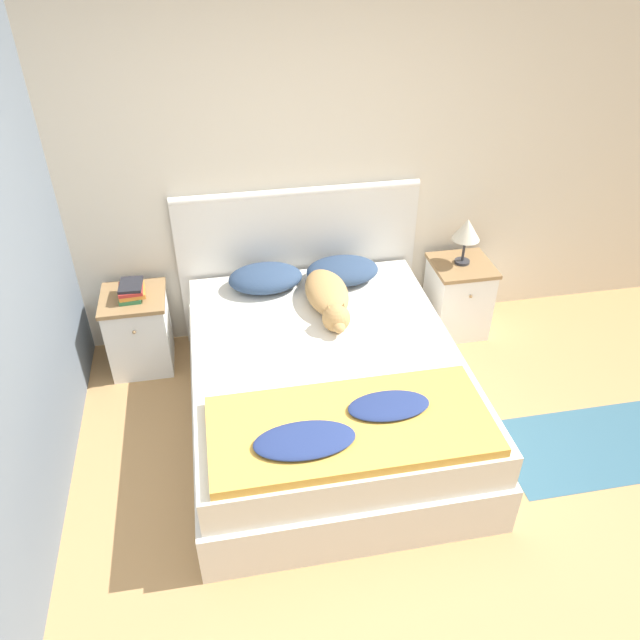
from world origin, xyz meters
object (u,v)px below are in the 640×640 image
(dog, at_px, (329,297))
(pillow_right, at_px, (342,271))
(nightstand_left, at_px, (139,331))
(nightstand_right, at_px, (458,297))
(table_lamp, at_px, (467,231))
(book_stack, at_px, (131,291))
(pillow_left, at_px, (265,278))
(bed, at_px, (326,388))

(dog, bearing_deg, pillow_right, 62.75)
(nightstand_left, relative_size, nightstand_right, 1.00)
(table_lamp, bearing_deg, book_stack, -179.13)
(nightstand_left, distance_m, pillow_left, 0.96)
(nightstand_right, distance_m, dog, 1.16)
(nightstand_left, height_order, pillow_right, pillow_right)
(bed, height_order, table_lamp, table_lamp)
(pillow_left, distance_m, dog, 0.49)
(bed, bearing_deg, table_lamp, 35.31)
(dog, height_order, table_lamp, table_lamp)
(bed, xyz_separation_m, dog, (0.11, 0.48, 0.36))
(bed, height_order, nightstand_right, nightstand_right)
(pillow_left, xyz_separation_m, pillow_right, (0.54, 0.00, 0.00))
(pillow_right, height_order, book_stack, pillow_right)
(pillow_right, height_order, dog, dog)
(book_stack, height_order, table_lamp, table_lamp)
(nightstand_right, relative_size, book_stack, 2.78)
(nightstand_left, relative_size, book_stack, 2.78)
(nightstand_left, relative_size, table_lamp, 1.65)
(nightstand_left, relative_size, dog, 0.73)
(table_lamp, bearing_deg, nightstand_left, -179.59)
(nightstand_right, height_order, table_lamp, table_lamp)
(nightstand_left, height_order, dog, dog)
(pillow_right, distance_m, dog, 0.35)
(dog, bearing_deg, nightstand_left, 165.48)
(pillow_left, bearing_deg, book_stack, -179.99)
(pillow_left, bearing_deg, table_lamp, 1.40)
(pillow_right, distance_m, book_stack, 1.43)
(nightstand_right, height_order, pillow_left, pillow_left)
(pillow_right, bearing_deg, nightstand_right, 1.15)
(book_stack, bearing_deg, pillow_right, 0.01)
(nightstand_left, distance_m, book_stack, 0.34)
(nightstand_right, relative_size, pillow_right, 1.14)
(pillow_right, relative_size, book_stack, 2.45)
(dog, bearing_deg, nightstand_right, 17.32)
(bed, relative_size, dog, 2.59)
(nightstand_left, height_order, table_lamp, table_lamp)
(book_stack, relative_size, table_lamp, 0.59)
(pillow_right, distance_m, table_lamp, 0.92)
(nightstand_right, relative_size, pillow_left, 1.14)
(pillow_left, height_order, pillow_right, same)
(nightstand_right, bearing_deg, book_stack, -179.55)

